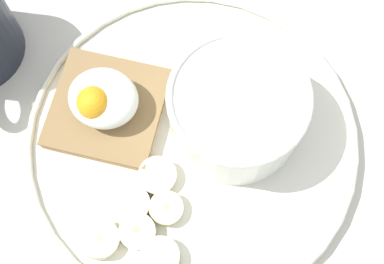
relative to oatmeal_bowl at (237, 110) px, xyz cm
name	(u,v)px	position (x,y,z in cm)	size (l,w,h in cm)	color
ground_plane	(192,146)	(3.07, 2.75, -5.10)	(120.00, 120.00, 2.00)	beige
plate	(192,140)	(3.07, 2.75, -3.30)	(29.85, 29.85, 1.60)	silver
oatmeal_bowl	(237,110)	(0.00, 0.00, 0.00)	(11.89, 11.89, 6.38)	white
toast_slice	(107,109)	(11.13, 2.85, -2.31)	(10.65, 10.65, 1.42)	olive
poached_egg	(101,100)	(11.19, 3.00, 0.19)	(6.14, 5.51, 4.16)	white
banana_slice_front	(131,204)	(5.94, 10.15, -2.45)	(4.71, 4.72, 1.37)	#F8E3C5
banana_slice_left	(157,176)	(4.73, 7.08, -2.42)	(4.65, 4.62, 1.56)	#F9E5C6
banana_slice_back	(137,231)	(4.64, 12.11, -2.27)	(4.31, 4.22, 1.93)	beige
banana_slice_right	(170,210)	(2.70, 9.50, -2.38)	(3.28, 3.13, 1.67)	beige
banana_slice_inner	(160,257)	(2.08, 13.44, -2.36)	(4.36, 4.42, 1.67)	#F0F2BC
banana_slice_outer	(99,239)	(7.33, 13.76, -2.31)	(4.71, 4.66, 1.89)	#F9EEBE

